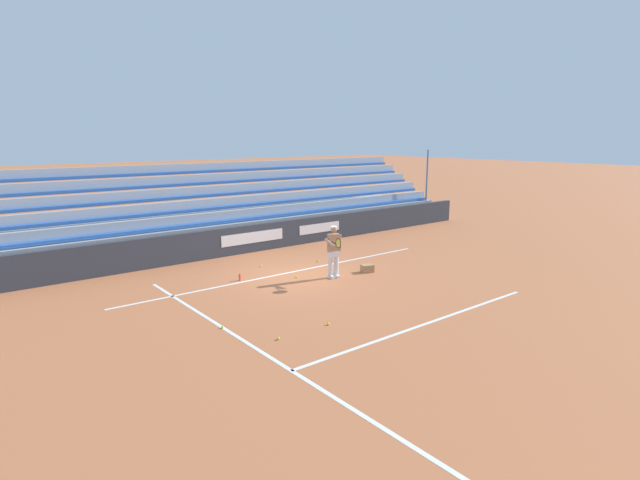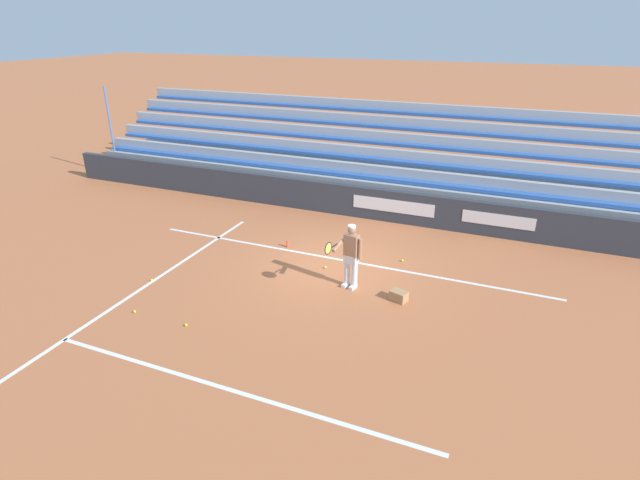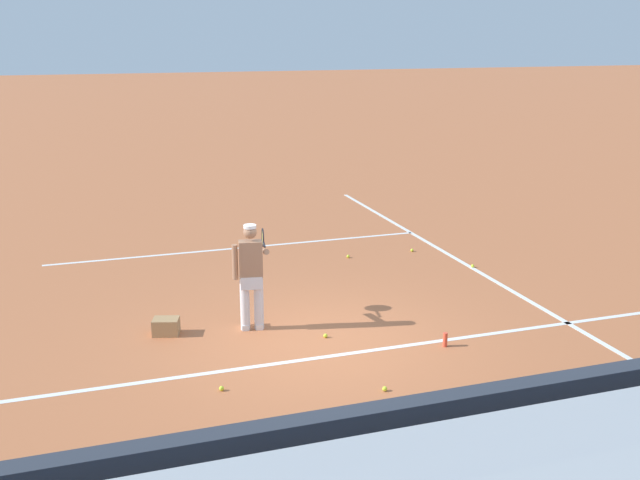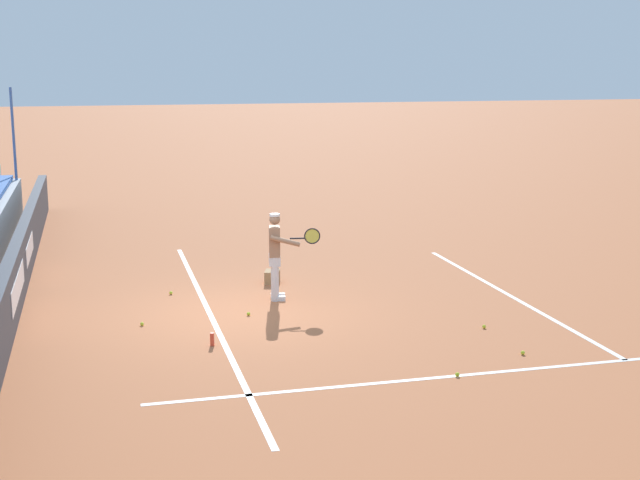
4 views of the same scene
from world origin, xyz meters
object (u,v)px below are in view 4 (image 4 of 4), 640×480
(ball_box_cardboard, at_px, (272,277))
(water_bottle, at_px, (212,339))
(tennis_ball_stray_back, at_px, (249,314))
(tennis_ball_near_player, at_px, (457,374))
(tennis_ball_toward_net, at_px, (171,293))
(tennis_ball_by_box, at_px, (484,327))
(tennis_player, at_px, (276,255))
(tennis_ball_far_right, at_px, (523,353))
(tennis_ball_far_left, at_px, (142,324))

(ball_box_cardboard, bearing_deg, water_bottle, -24.58)
(ball_box_cardboard, relative_size, water_bottle, 1.82)
(tennis_ball_stray_back, relative_size, tennis_ball_near_player, 1.00)
(tennis_ball_toward_net, relative_size, tennis_ball_near_player, 1.00)
(tennis_ball_near_player, bearing_deg, tennis_ball_stray_back, -148.16)
(tennis_ball_toward_net, xyz_separation_m, tennis_ball_by_box, (3.70, 5.14, 0.00))
(tennis_player, height_order, tennis_ball_stray_back, tennis_player)
(tennis_player, xyz_separation_m, water_bottle, (2.59, -1.61, -0.78))
(tennis_ball_by_box, bearing_deg, tennis_ball_near_player, -33.38)
(water_bottle, bearing_deg, tennis_ball_far_right, 70.49)
(tennis_ball_stray_back, bearing_deg, tennis_ball_near_player, 31.84)
(tennis_ball_far_right, relative_size, water_bottle, 0.30)
(ball_box_cardboard, bearing_deg, tennis_ball_toward_net, -78.32)
(tennis_ball_far_right, bearing_deg, tennis_ball_far_left, -118.22)
(ball_box_cardboard, relative_size, tennis_ball_far_right, 6.06)
(tennis_ball_toward_net, bearing_deg, tennis_ball_near_player, 32.47)
(tennis_ball_far_right, relative_size, tennis_ball_toward_net, 1.00)
(tennis_ball_stray_back, xyz_separation_m, tennis_ball_toward_net, (-1.88, -1.26, 0.00))
(tennis_ball_far_right, relative_size, tennis_ball_stray_back, 1.00)
(tennis_player, bearing_deg, water_bottle, -31.94)
(tennis_player, bearing_deg, tennis_ball_far_right, 36.37)
(tennis_ball_far_left, bearing_deg, tennis_ball_far_right, 61.78)
(tennis_ball_toward_net, bearing_deg, tennis_ball_by_box, 54.24)
(tennis_ball_near_player, bearing_deg, tennis_ball_far_right, 115.59)
(ball_box_cardboard, bearing_deg, tennis_ball_stray_back, -21.46)
(tennis_ball_far_right, distance_m, tennis_ball_near_player, 1.57)
(tennis_ball_near_player, bearing_deg, tennis_ball_toward_net, -147.53)
(tennis_ball_far_right, height_order, water_bottle, water_bottle)
(tennis_player, distance_m, tennis_ball_far_right, 5.38)
(tennis_ball_far_right, bearing_deg, ball_box_cardboard, -152.20)
(tennis_ball_toward_net, bearing_deg, tennis_player, 65.71)
(tennis_ball_far_right, distance_m, tennis_ball_far_left, 6.61)
(tennis_ball_far_right, bearing_deg, tennis_ball_stray_back, -130.34)
(ball_box_cardboard, height_order, water_bottle, ball_box_cardboard)
(tennis_ball_toward_net, distance_m, tennis_ball_by_box, 6.33)
(ball_box_cardboard, distance_m, tennis_ball_stray_back, 2.50)
(tennis_ball_near_player, bearing_deg, ball_box_cardboard, -166.17)
(ball_box_cardboard, distance_m, tennis_ball_near_player, 6.48)
(ball_box_cardboard, xyz_separation_m, tennis_ball_toward_net, (0.45, -2.17, -0.10))
(water_bottle, bearing_deg, tennis_ball_far_left, -143.58)
(ball_box_cardboard, bearing_deg, tennis_player, -7.87)
(tennis_ball_by_box, bearing_deg, tennis_player, -131.65)
(ball_box_cardboard, relative_size, tennis_ball_far_left, 6.06)
(tennis_player, distance_m, tennis_ball_stray_back, 1.50)
(ball_box_cardboard, relative_size, tennis_ball_near_player, 6.06)
(tennis_ball_toward_net, distance_m, tennis_ball_far_left, 2.16)
(tennis_player, xyz_separation_m, ball_box_cardboard, (-1.34, 0.19, -0.76))
(tennis_ball_far_right, height_order, tennis_ball_toward_net, same)
(tennis_ball_by_box, bearing_deg, tennis_ball_far_right, -0.11)
(tennis_ball_stray_back, relative_size, tennis_ball_far_left, 1.00)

